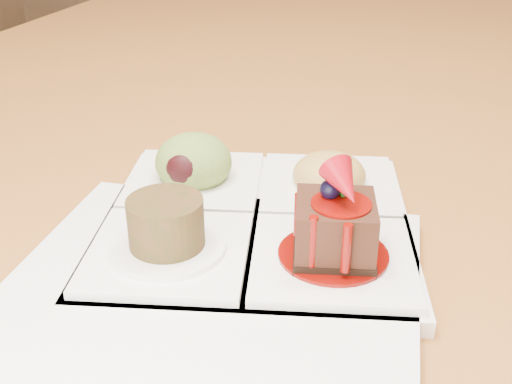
% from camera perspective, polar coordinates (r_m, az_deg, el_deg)
% --- Properties ---
extents(dining_table, '(1.00, 1.80, 0.75)m').
position_cam_1_polar(dining_table, '(0.72, -3.22, 0.96)').
color(dining_table, '#A5652A').
rests_on(dining_table, ground).
extents(sampler_plate, '(0.28, 0.28, 0.09)m').
position_cam_1_polar(sampler_plate, '(0.49, -0.16, -1.55)').
color(sampler_plate, white).
rests_on(sampler_plate, dining_table).
extents(second_plate, '(0.28, 0.28, 0.01)m').
position_cam_1_polar(second_plate, '(0.41, -4.49, -9.60)').
color(second_plate, white).
rests_on(second_plate, dining_table).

